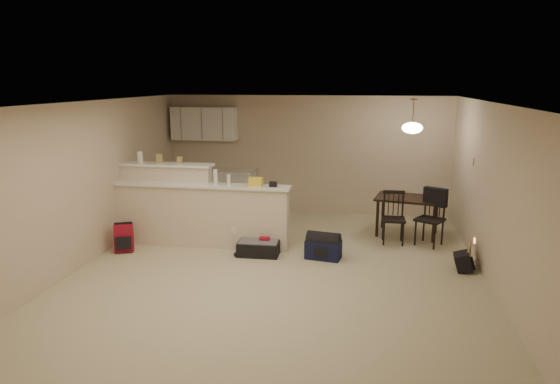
% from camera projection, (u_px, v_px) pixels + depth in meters
% --- Properties ---
extents(room, '(7.00, 7.02, 2.50)m').
position_uv_depth(room, '(279.00, 189.00, 7.28)').
color(room, beige).
rests_on(room, ground).
extents(breakfast_bar, '(3.08, 0.58, 1.39)m').
position_uv_depth(breakfast_bar, '(189.00, 210.00, 8.65)').
color(breakfast_bar, beige).
rests_on(breakfast_bar, ground).
extents(upper_cabinets, '(1.40, 0.34, 0.70)m').
position_uv_depth(upper_cabinets, '(204.00, 123.00, 10.69)').
color(upper_cabinets, white).
rests_on(upper_cabinets, room).
extents(kitchen_counter, '(1.80, 0.60, 0.90)m').
position_uv_depth(kitchen_counter, '(213.00, 191.00, 10.85)').
color(kitchen_counter, white).
rests_on(kitchen_counter, ground).
extents(thermostat, '(0.02, 0.12, 0.12)m').
position_uv_depth(thermostat, '(473.00, 161.00, 8.23)').
color(thermostat, beige).
rests_on(thermostat, room).
extents(jar, '(0.10, 0.10, 0.20)m').
position_uv_depth(jar, '(140.00, 157.00, 8.75)').
color(jar, silver).
rests_on(jar, breakfast_bar).
extents(cereal_box, '(0.10, 0.07, 0.16)m').
position_uv_depth(cereal_box, '(160.00, 159.00, 8.69)').
color(cereal_box, tan).
rests_on(cereal_box, breakfast_bar).
extents(small_box, '(0.08, 0.06, 0.12)m').
position_uv_depth(small_box, '(180.00, 160.00, 8.63)').
color(small_box, tan).
rests_on(small_box, breakfast_bar).
extents(bottle_a, '(0.07, 0.07, 0.26)m').
position_uv_depth(bottle_a, '(215.00, 177.00, 8.36)').
color(bottle_a, silver).
rests_on(bottle_a, breakfast_bar).
extents(bottle_b, '(0.06, 0.06, 0.18)m').
position_uv_depth(bottle_b, '(229.00, 180.00, 8.33)').
color(bottle_b, silver).
rests_on(bottle_b, breakfast_bar).
extents(bag_lump, '(0.22, 0.18, 0.14)m').
position_uv_depth(bag_lump, '(256.00, 182.00, 8.26)').
color(bag_lump, tan).
rests_on(bag_lump, breakfast_bar).
extents(pouch, '(0.12, 0.10, 0.08)m').
position_uv_depth(pouch, '(273.00, 184.00, 8.21)').
color(pouch, tan).
rests_on(pouch, breakfast_bar).
extents(dining_table, '(1.27, 0.97, 0.72)m').
position_uv_depth(dining_table, '(408.00, 202.00, 9.14)').
color(dining_table, black).
rests_on(dining_table, ground).
extents(pendant_lamp, '(0.36, 0.36, 0.62)m').
position_uv_depth(pendant_lamp, '(412.00, 127.00, 8.84)').
color(pendant_lamp, brown).
rests_on(pendant_lamp, room).
extents(dining_chair_near, '(0.41, 0.39, 0.91)m').
position_uv_depth(dining_chair_near, '(393.00, 218.00, 8.70)').
color(dining_chair_near, black).
rests_on(dining_chair_near, ground).
extents(dining_chair_far, '(0.57, 0.57, 0.97)m').
position_uv_depth(dining_chair_far, '(430.00, 218.00, 8.59)').
color(dining_chair_far, black).
rests_on(dining_chair_far, ground).
extents(suitcase, '(0.68, 0.45, 0.23)m').
position_uv_depth(suitcase, '(259.00, 248.00, 8.19)').
color(suitcase, black).
rests_on(suitcase, ground).
extents(red_backpack, '(0.36, 0.29, 0.46)m').
position_uv_depth(red_backpack, '(124.00, 238.00, 8.33)').
color(red_backpack, maroon).
rests_on(red_backpack, ground).
extents(navy_duffel, '(0.60, 0.39, 0.30)m').
position_uv_depth(navy_duffel, '(323.00, 249.00, 8.01)').
color(navy_duffel, '#111535').
rests_on(navy_duffel, ground).
extents(black_daypack, '(0.26, 0.34, 0.28)m').
position_uv_depth(black_daypack, '(463.00, 262.00, 7.49)').
color(black_daypack, black).
rests_on(black_daypack, ground).
extents(cardboard_sheet, '(0.15, 0.43, 0.34)m').
position_uv_depth(cardboard_sheet, '(469.00, 256.00, 7.64)').
color(cardboard_sheet, tan).
rests_on(cardboard_sheet, ground).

